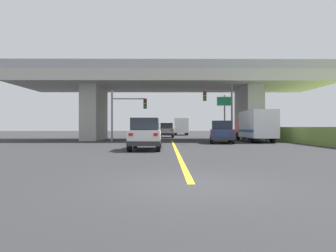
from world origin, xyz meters
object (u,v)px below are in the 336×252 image
(box_truck, at_px, (255,126))
(sedan_oncoming, at_px, (167,130))
(suv_crossing, at_px, (221,132))
(highway_sign, at_px, (225,107))
(semi_truck_distant, at_px, (181,126))
(traffic_signal_farside, at_px, (125,110))
(suv_lead, at_px, (146,134))
(traffic_signal_nearside, at_px, (222,105))

(box_truck, bearing_deg, sedan_oncoming, 126.46)
(sedan_oncoming, bearing_deg, suv_crossing, -71.05)
(box_truck, relative_size, highway_sign, 1.57)
(box_truck, distance_m, semi_truck_distant, 25.41)
(box_truck, height_order, traffic_signal_farside, traffic_signal_farside)
(suv_crossing, distance_m, traffic_signal_farside, 9.52)
(suv_lead, bearing_deg, suv_crossing, 50.78)
(box_truck, height_order, semi_truck_distant, box_truck)
(sedan_oncoming, relative_size, traffic_signal_farside, 0.84)
(suv_crossing, xyz_separation_m, semi_truck_distant, (-2.27, 27.18, 0.58))
(suv_lead, xyz_separation_m, sedan_oncoming, (1.40, 22.20, -0.00))
(sedan_oncoming, xyz_separation_m, semi_truck_distant, (2.68, 12.76, 0.58))
(sedan_oncoming, bearing_deg, traffic_signal_farside, -108.26)
(highway_sign, bearing_deg, suv_lead, -123.53)
(suv_crossing, relative_size, semi_truck_distant, 0.67)
(suv_lead, bearing_deg, box_truck, 45.31)
(suv_crossing, distance_m, semi_truck_distant, 27.28)
(traffic_signal_farside, bearing_deg, semi_truck_distant, 74.92)
(suv_crossing, bearing_deg, traffic_signal_nearside, 84.90)
(box_truck, distance_m, traffic_signal_nearside, 3.85)
(suv_crossing, distance_m, sedan_oncoming, 15.24)
(box_truck, bearing_deg, semi_truck_distant, 103.91)
(suv_lead, relative_size, traffic_signal_nearside, 0.77)
(semi_truck_distant, bearing_deg, traffic_signal_farside, -105.08)
(traffic_signal_farside, distance_m, semi_truck_distant, 26.18)
(highway_sign, bearing_deg, box_truck, -13.76)
(suv_crossing, bearing_deg, suv_lead, -121.58)
(highway_sign, relative_size, semi_truck_distant, 0.68)
(suv_crossing, bearing_deg, semi_truck_distant, 102.40)
(suv_crossing, xyz_separation_m, traffic_signal_farside, (-9.07, 1.94, 2.14))
(traffic_signal_nearside, xyz_separation_m, semi_truck_distant, (-2.81, 24.76, -2.02))
(sedan_oncoming, relative_size, traffic_signal_nearside, 0.75)
(semi_truck_distant, bearing_deg, sedan_oncoming, -101.86)
(sedan_oncoming, relative_size, highway_sign, 0.90)
(sedan_oncoming, xyz_separation_m, highway_sign, (5.90, -11.19, 2.46))
(suv_crossing, xyz_separation_m, sedan_oncoming, (-4.95, 14.42, -0.00))
(traffic_signal_nearside, xyz_separation_m, highway_sign, (0.40, 0.81, -0.15))
(suv_lead, relative_size, suv_crossing, 0.96)
(semi_truck_distant, bearing_deg, highway_sign, -82.36)
(sedan_oncoming, bearing_deg, semi_truck_distant, 78.14)
(highway_sign, xyz_separation_m, semi_truck_distant, (-3.21, 23.95, -1.88))
(semi_truck_distant, bearing_deg, suv_crossing, -85.23)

